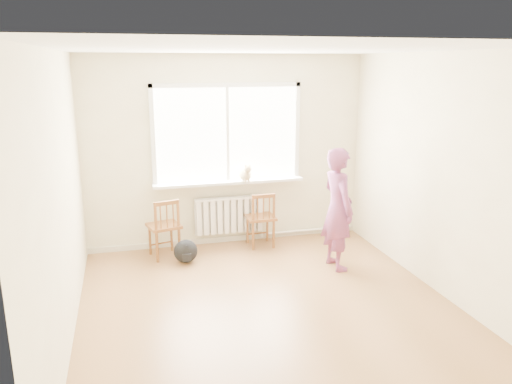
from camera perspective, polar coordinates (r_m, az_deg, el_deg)
floor at (r=5.48m, az=1.76°, el=-13.48°), size 4.50×4.50×0.00m
ceiling at (r=4.84m, az=2.02°, el=16.02°), size 4.50×4.50×0.00m
back_wall at (r=7.13m, az=-3.32°, el=4.64°), size 4.00×0.01×2.70m
window at (r=7.06m, az=-3.31°, el=7.10°), size 2.12×0.05×1.42m
windowsill at (r=7.11m, az=-3.09°, el=1.16°), size 2.15×0.22×0.04m
radiator at (r=7.25m, az=-3.07°, el=-2.58°), size 1.00×0.12×0.55m
heating_pipe at (r=7.73m, az=6.05°, el=-4.35°), size 1.40×0.04×0.04m
baseboard at (r=7.45m, az=-3.15°, el=-5.35°), size 4.00×0.03×0.08m
chair_left at (r=6.84m, az=-10.37°, el=-4.10°), size 0.49×0.48×0.83m
chair_right at (r=7.12m, az=0.61°, el=-3.16°), size 0.41×0.39×0.81m
person at (r=6.39m, az=9.33°, el=-1.91°), size 0.42×0.60×1.57m
cat at (r=7.04m, az=-1.24°, el=2.13°), size 0.19×0.41×0.27m
backpack at (r=6.71m, az=-8.04°, el=-6.72°), size 0.33×0.25×0.32m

